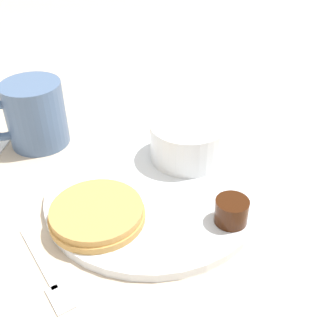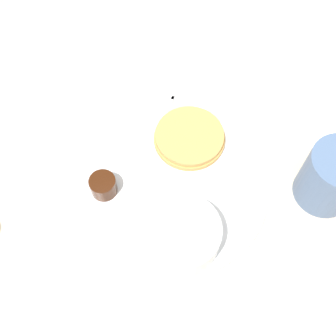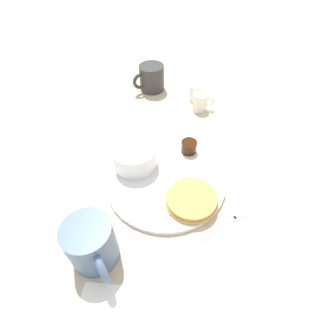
# 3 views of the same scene
# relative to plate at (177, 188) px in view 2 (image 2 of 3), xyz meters

# --- Properties ---
(ground_plane) EXTENTS (4.00, 4.00, 0.00)m
(ground_plane) POSITION_rel_plate_xyz_m (0.00, 0.00, -0.01)
(ground_plane) COLOR #C6B299
(plate) EXTENTS (0.28, 0.28, 0.01)m
(plate) POSITION_rel_plate_xyz_m (0.00, 0.00, 0.00)
(plate) COLOR white
(plate) RESTS_ON ground_plane
(pancake_stack) EXTENTS (0.12, 0.12, 0.02)m
(pancake_stack) POSITION_rel_plate_xyz_m (0.04, 0.07, 0.01)
(pancake_stack) COLOR tan
(pancake_stack) RESTS_ON plate
(bowl) EXTENTS (0.11, 0.11, 0.06)m
(bowl) POSITION_rel_plate_xyz_m (-0.02, -0.09, 0.04)
(bowl) COLOR white
(bowl) RESTS_ON plate
(syrup_cup) EXTENTS (0.04, 0.04, 0.03)m
(syrup_cup) POSITION_rel_plate_xyz_m (-0.11, 0.02, 0.02)
(syrup_cup) COLOR #38190A
(syrup_cup) RESTS_ON plate
(butter_ramekin) EXTENTS (0.05, 0.05, 0.05)m
(butter_ramekin) POSITION_rel_plate_xyz_m (-0.04, -0.10, 0.02)
(butter_ramekin) COLOR white
(butter_ramekin) RESTS_ON plate
(coffee_mug) EXTENTS (0.10, 0.11, 0.10)m
(coffee_mug) POSITION_rel_plate_xyz_m (0.22, -0.06, 0.04)
(coffee_mug) COLOR slate
(coffee_mug) RESTS_ON ground_plane
(fork) EXTENTS (0.12, 0.09, 0.00)m
(fork) POSITION_rel_plate_xyz_m (0.06, 0.16, -0.00)
(fork) COLOR silver
(fork) RESTS_ON ground_plane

